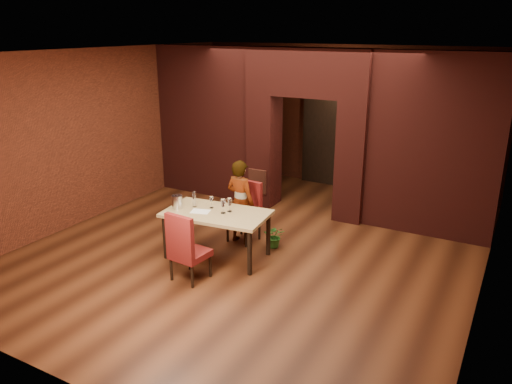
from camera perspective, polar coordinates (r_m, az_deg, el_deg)
floor at (r=8.58m, az=0.21°, el=-6.16°), size 8.00×8.00×0.00m
ceiling at (r=7.82m, az=0.24°, el=15.70°), size 7.00×8.00×0.04m
wall_back at (r=11.64m, az=9.84°, el=8.41°), size 7.00×0.04×3.20m
wall_front at (r=5.11m, az=-22.03°, el=-5.71°), size 7.00×0.04×3.20m
wall_left at (r=10.17m, az=-17.45°, el=6.40°), size 0.04×8.00×3.20m
wall_right at (r=7.13m, az=25.73°, el=0.50°), size 0.04×8.00×3.20m
pillar_left at (r=10.31m, az=0.94°, el=4.83°), size 0.55×0.55×2.30m
pillar_right at (r=9.59m, az=11.03°, el=3.45°), size 0.55×0.55×2.30m
lintel at (r=9.64m, az=6.12°, el=13.44°), size 2.45×0.55×0.90m
wing_wall_left at (r=10.93m, az=-5.65°, el=7.94°), size 2.28×0.35×3.20m
wing_wall_right at (r=9.17m, az=19.62°, el=4.93°), size 2.28×0.35×3.20m
vent_panel at (r=10.22m, az=0.15°, el=1.22°), size 0.40×0.03×0.50m
rear_door at (r=11.83m, az=7.77°, el=5.94°), size 0.90×0.08×2.10m
rear_door_frame at (r=11.79m, az=7.70°, el=5.91°), size 1.02×0.04×2.22m
dining_table at (r=8.08m, az=-4.47°, el=-4.85°), size 1.73×1.09×0.77m
chair_far at (r=8.60m, az=-1.44°, el=-2.36°), size 0.52×0.52×1.04m
chair_near at (r=7.37m, az=-7.56°, el=-6.09°), size 0.53×0.53×1.06m
person_seated at (r=8.48m, az=-1.79°, el=-1.14°), size 0.58×0.42×1.47m
wine_glass_a at (r=8.10m, az=-5.12°, el=-1.18°), size 0.08×0.08×0.19m
wine_glass_b at (r=7.91m, az=-3.04°, el=-1.49°), size 0.09×0.09×0.22m
wine_glass_c at (r=7.84m, az=-3.78°, el=-1.65°), size 0.09×0.09×0.23m
tasting_sheet at (r=7.98m, az=-6.37°, el=-2.22°), size 0.34×0.29×0.00m
wine_bucket at (r=8.15m, az=-8.99°, el=-1.12°), size 0.18×0.18×0.21m
water_bottle at (r=8.16m, az=-7.07°, el=-0.79°), size 0.06×0.06×0.27m
potted_plant at (r=8.47m, az=2.13°, el=-5.06°), size 0.44×0.42×0.40m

